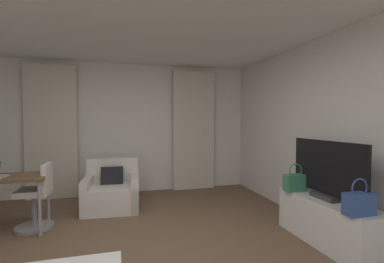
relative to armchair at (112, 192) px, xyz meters
The scene contains 10 objects.
wall_window 1.48m from the armchair, 73.76° to the left, with size 5.12×0.06×2.60m.
wall_right 3.62m from the armchair, 35.35° to the right, with size 0.06×6.12×2.60m.
curtain_left_panel 1.71m from the armchair, 140.31° to the left, with size 0.90×0.06×2.50m.
curtain_right_panel 2.14m from the armchair, 28.11° to the left, with size 0.90×0.06×2.50m.
armchair is the anchor object (origin of this frame).
desk_chair 1.14m from the armchair, 148.17° to the right, with size 0.48×0.48×0.88m.
tv_console 3.23m from the armchair, 39.58° to the right, with size 0.47×1.33×0.53m.
tv_flatscreen 3.26m from the armchair, 38.98° to the right, with size 0.20×1.13×0.70m.
handbag_primary 2.88m from the armchair, 34.17° to the right, with size 0.30×0.14×0.37m.
handbag_secondary 3.53m from the armchair, 47.18° to the right, with size 0.30×0.14×0.37m.
Camera 1 is at (-0.23, -2.71, 1.47)m, focal length 25.76 mm.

